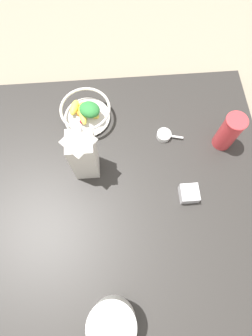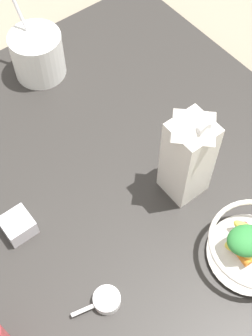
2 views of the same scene
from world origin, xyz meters
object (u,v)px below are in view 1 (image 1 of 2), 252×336
at_px(milk_carton, 83,153).
at_px(yogurt_tub, 112,324).
at_px(drinking_cup, 229,132).
at_px(spice_jar, 189,194).
at_px(fruit_bowl, 86,112).

relative_size(milk_carton, yogurt_tub, 0.94).
bearing_deg(drinking_cup, yogurt_tub, 51.59).
bearing_deg(drinking_cup, milk_carton, 7.28).
relative_size(yogurt_tub, spice_jar, 4.49).
bearing_deg(milk_carton, yogurt_tub, 97.22).
height_order(fruit_bowl, milk_carton, milk_carton).
xyz_separation_m(fruit_bowl, yogurt_tub, (-0.06, 0.67, 0.02)).
relative_size(fruit_bowl, milk_carton, 0.73).
distance_m(yogurt_tub, spice_jar, 0.44).
height_order(fruit_bowl, yogurt_tub, yogurt_tub).
relative_size(milk_carton, spice_jar, 4.24).
bearing_deg(milk_carton, fruit_bowl, -90.70).
distance_m(fruit_bowl, drinking_cup, 0.50).
xyz_separation_m(fruit_bowl, spice_jar, (-0.33, 0.32, -0.03)).
xyz_separation_m(milk_carton, yogurt_tub, (-0.06, 0.47, -0.06)).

